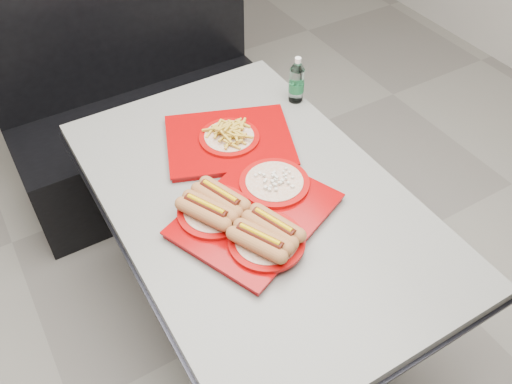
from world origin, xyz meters
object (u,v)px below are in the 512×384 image
booth_bench (144,110)px  water_bottle (297,82)px  diner_table (256,228)px  tray_near (251,213)px  tray_far (229,139)px

booth_bench → water_bottle: 0.93m
diner_table → booth_bench: (0.00, 1.09, -0.18)m
tray_near → tray_far: (0.12, 0.37, -0.01)m
booth_bench → water_bottle: size_ratio=7.06×
diner_table → booth_bench: size_ratio=1.05×
water_bottle → tray_near: bearing=-135.8°
tray_near → tray_far: bearing=71.2°
tray_near → water_bottle: (0.48, 0.47, 0.04)m
diner_table → tray_near: bearing=-128.4°
booth_bench → diner_table: bearing=-90.0°
tray_near → water_bottle: water_bottle is taller
tray_near → tray_far: 0.39m
diner_table → water_bottle: water_bottle is taller
water_bottle → booth_bench: bearing=119.9°
booth_bench → water_bottle: booth_bench is taller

